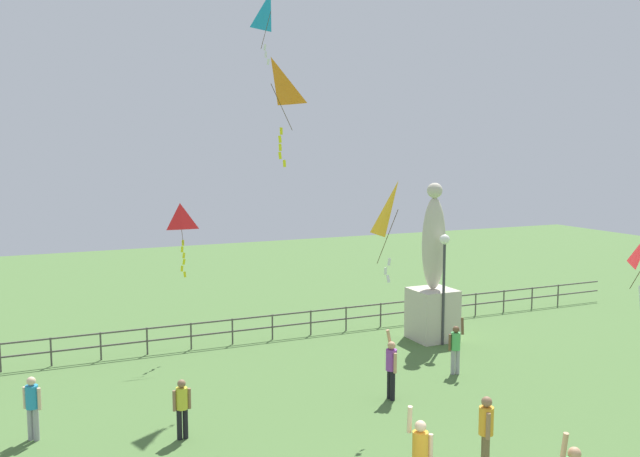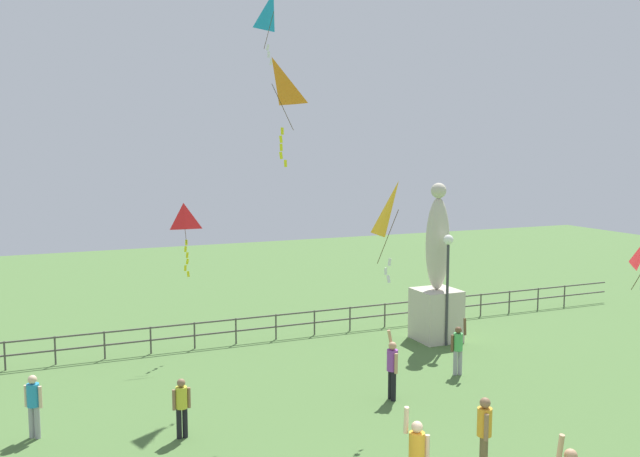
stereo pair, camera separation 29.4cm
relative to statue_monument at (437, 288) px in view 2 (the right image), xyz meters
name	(u,v)px [view 2 (the right image)]	position (x,y,z in m)	size (l,w,h in m)	color
statue_monument	(437,288)	(0.00, 0.00, 0.00)	(1.51, 1.51, 5.82)	beige
lamppost	(448,264)	(-0.06, -0.78, 0.99)	(0.36, 0.36, 4.02)	#38383D
person_0	(458,347)	(-1.55, -3.65, -1.06)	(0.46, 0.32, 1.81)	#99999E
person_1	(182,404)	(-10.46, -4.97, -1.11)	(0.45, 0.28, 1.49)	black
person_3	(33,402)	(-13.78, -3.56, -1.06)	(0.41, 0.32, 1.58)	#99999E
person_4	(392,366)	(-4.49, -4.73, -0.98)	(0.31, 0.51, 1.97)	black
person_6	(484,430)	(-4.83, -9.41, -0.98)	(0.32, 0.48, 1.72)	brown
person_7	(417,455)	(-6.82, -9.90, -0.97)	(0.49, 0.40, 2.00)	black
kite_0	(398,212)	(-4.93, -5.71, 3.44)	(0.91, 0.82, 2.61)	yellow
kite_1	(273,13)	(-6.20, 0.21, 9.37)	(0.89, 0.78, 2.23)	#198CD1
kite_3	(272,87)	(-7.53, -3.45, 6.71)	(1.19, 1.09, 2.84)	orange
kite_4	(184,221)	(-8.79, 2.25, 2.61)	(0.80, 0.67, 2.51)	red
waterfront_railing	(217,329)	(-7.67, 2.39, -1.34)	(36.03, 0.06, 0.95)	#4C4742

